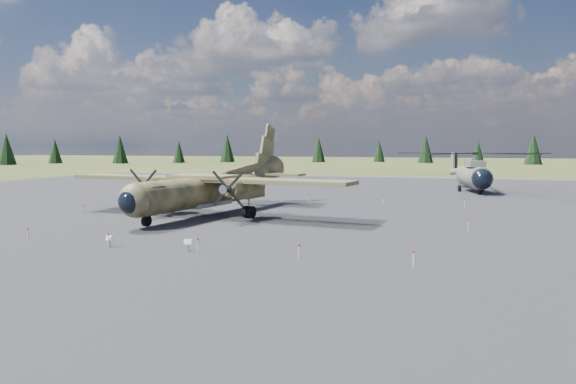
% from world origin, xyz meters
% --- Properties ---
extents(ground, '(500.00, 500.00, 0.00)m').
position_xyz_m(ground, '(0.00, 0.00, 0.00)').
color(ground, brown).
rests_on(ground, ground).
extents(apron, '(120.00, 120.00, 0.04)m').
position_xyz_m(apron, '(0.00, 10.00, 0.00)').
color(apron, '#57565B').
rests_on(apron, ground).
extents(transport_plane, '(27.14, 24.52, 8.93)m').
position_xyz_m(transport_plane, '(-5.26, 2.88, 2.56)').
color(transport_plane, '#3E4022').
rests_on(transport_plane, ground).
extents(helicopter_near, '(25.09, 26.21, 5.23)m').
position_xyz_m(helicopter_near, '(16.80, 34.98, 3.71)').
color(helicopter_near, slate).
rests_on(helicopter_near, ground).
extents(info_placard_left, '(0.45, 0.19, 0.70)m').
position_xyz_m(info_placard_left, '(-4.05, -13.34, 0.47)').
color(info_placard_left, gray).
rests_on(info_placard_left, ground).
extents(info_placard_right, '(0.49, 0.28, 0.72)m').
position_xyz_m(info_placard_right, '(1.15, -13.14, 0.48)').
color(info_placard_right, gray).
rests_on(info_placard_right, ground).
extents(barrier_fence, '(33.12, 29.62, 0.85)m').
position_xyz_m(barrier_fence, '(-0.46, -0.08, 0.51)').
color(barrier_fence, silver).
rests_on(barrier_fence, ground).
extents(treeline, '(337.67, 333.50, 11.00)m').
position_xyz_m(treeline, '(4.83, 6.32, 4.82)').
color(treeline, black).
rests_on(treeline, ground).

